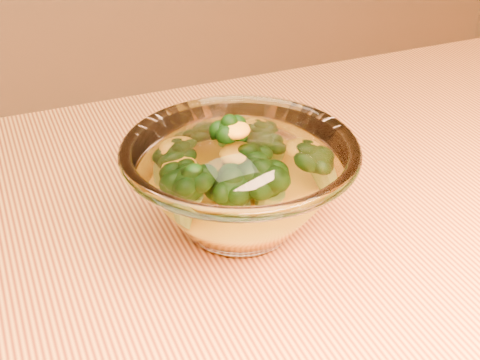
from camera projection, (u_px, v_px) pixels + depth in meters
name	position (u px, v px, depth m)	size (l,w,h in m)	color
glass_bowl	(240.00, 184.00, 0.57)	(0.20, 0.20, 0.09)	white
cheese_sauce	(240.00, 203.00, 0.58)	(0.11, 0.11, 0.03)	orange
broccoli_heap	(236.00, 172.00, 0.56)	(0.14, 0.13, 0.07)	black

